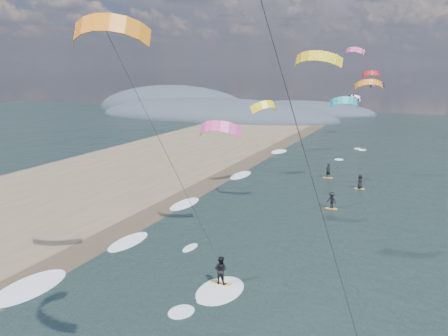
% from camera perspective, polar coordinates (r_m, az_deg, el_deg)
% --- Properties ---
extents(wet_sand_strip, '(3.00, 240.00, 0.00)m').
position_cam_1_polar(wet_sand_strip, '(36.25, -17.85, -10.14)').
color(wet_sand_strip, '#382D23').
rests_on(wet_sand_strip, ground).
extents(coastal_hills, '(80.00, 41.00, 15.00)m').
position_cam_1_polar(coastal_hills, '(135.68, -1.82, 6.16)').
color(coastal_hills, '#3D4756').
rests_on(coastal_hills, ground).
extents(kitesurfer_near_b, '(7.15, 8.63, 15.99)m').
position_cam_1_polar(kitesurfer_near_b, '(25.76, -9.05, 5.88)').
color(kitesurfer_near_b, gold).
rests_on(kitesurfer_near_b, ground).
extents(far_kitesurfers, '(5.30, 13.68, 1.72)m').
position_cam_1_polar(far_kitesurfers, '(52.79, 13.11, -2.11)').
color(far_kitesurfers, gold).
rests_on(far_kitesurfers, ground).
extents(bg_kite_field, '(10.74, 71.61, 9.56)m').
position_cam_1_polar(bg_kite_field, '(67.43, 13.39, 9.63)').
color(bg_kite_field, gray).
rests_on(bg_kite_field, ground).
extents(shoreline_surf, '(2.40, 79.40, 0.11)m').
position_cam_1_polar(shoreline_surf, '(39.07, -11.98, -8.21)').
color(shoreline_surf, white).
rests_on(shoreline_surf, ground).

